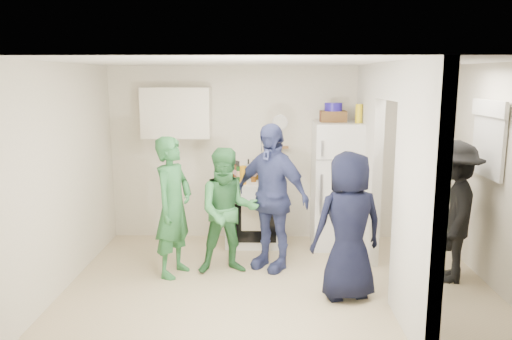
{
  "coord_description": "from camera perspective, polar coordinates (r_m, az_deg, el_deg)",
  "views": [
    {
      "loc": [
        -0.15,
        -5.44,
        2.34
      ],
      "look_at": [
        -0.27,
        0.4,
        1.25
      ],
      "focal_mm": 35.0,
      "sensor_mm": 36.0,
      "label": 1
    }
  ],
  "objects": [
    {
      "name": "bottle_i",
      "position": [
        7.04,
        0.18,
        0.06
      ],
      "size": [
        0.08,
        0.08,
        0.28
      ],
      "primitive_type": "cylinder",
      "color": "#563C0E",
      "rests_on": "stove"
    },
    {
      "name": "partition_header",
      "position": [
        5.61,
        15.33,
        9.79
      ],
      "size": [
        0.12,
        1.0,
        0.4
      ],
      "primitive_type": "cube",
      "color": "silver",
      "rests_on": "partition_pier_back"
    },
    {
      "name": "partition_pier_front",
      "position": [
        4.68,
        17.96,
        -3.45
      ],
      "size": [
        0.12,
        1.2,
        2.5
      ],
      "primitive_type": "cube",
      "color": "silver",
      "rests_on": "floor"
    },
    {
      "name": "wall_back",
      "position": [
        7.22,
        2.33,
        1.89
      ],
      "size": [
        4.8,
        0.0,
        4.8
      ],
      "primitive_type": "plane",
      "rotation": [
        1.57,
        0.0,
        0.0
      ],
      "color": "silver",
      "rests_on": "floor"
    },
    {
      "name": "wall_clock",
      "position": [
        7.15,
        2.76,
        5.43
      ],
      "size": [
        0.22,
        0.02,
        0.22
      ],
      "primitive_type": "cylinder",
      "rotation": [
        1.57,
        0.0,
        0.0
      ],
      "color": "white",
      "rests_on": "wall_back"
    },
    {
      "name": "person_nook",
      "position": [
        6.17,
        21.57,
        -4.45
      ],
      "size": [
        0.93,
        1.2,
        1.64
      ],
      "primitive_type": "imported",
      "rotation": [
        0.0,
        0.0,
        -1.91
      ],
      "color": "black",
      "rests_on": "floor"
    },
    {
      "name": "floor",
      "position": [
        5.92,
        2.58,
        -12.71
      ],
      "size": [
        4.8,
        4.8,
        0.0
      ],
      "primitive_type": "plane",
      "color": "#C4B58A",
      "rests_on": "ground"
    },
    {
      "name": "nook_valance",
      "position": [
        6.18,
        25.1,
        6.42
      ],
      "size": [
        0.04,
        0.82,
        0.18
      ],
      "primitive_type": "cube",
      "color": "white",
      "rests_on": "wall_right"
    },
    {
      "name": "yellow_cup_stack_stove",
      "position": [
        6.72,
        -1.48,
        -0.58
      ],
      "size": [
        0.09,
        0.09,
        0.25
      ],
      "primitive_type": "cylinder",
      "color": "orange",
      "rests_on": "stove"
    },
    {
      "name": "bottle_e",
      "position": [
        7.09,
        0.55,
        0.27
      ],
      "size": [
        0.07,
        0.07,
        0.32
      ],
      "primitive_type": "cylinder",
      "color": "#9898A8",
      "rests_on": "stove"
    },
    {
      "name": "person_green_center",
      "position": [
        5.99,
        -3.23,
        -4.72
      ],
      "size": [
        0.83,
        0.69,
        1.53
      ],
      "primitive_type": "imported",
      "rotation": [
        0.0,
        0.0,
        0.17
      ],
      "color": "#3D8A4B",
      "rests_on": "floor"
    },
    {
      "name": "bottle_a",
      "position": [
        7.07,
        -2.54,
        0.12
      ],
      "size": [
        0.07,
        0.07,
        0.29
      ],
      "primitive_type": "cylinder",
      "color": "#5D2B12",
      "rests_on": "stove"
    },
    {
      "name": "stove",
      "position": [
        7.07,
        -0.4,
        -4.87
      ],
      "size": [
        0.77,
        0.64,
        0.91
      ],
      "primitive_type": "cube",
      "color": "white",
      "rests_on": "floor"
    },
    {
      "name": "bottle_h",
      "position": [
        6.84,
        -2.99,
        -0.26
      ],
      "size": [
        0.06,
        0.06,
        0.28
      ],
      "primitive_type": "cylinder",
      "color": "#A3A6AE",
      "rests_on": "stove"
    },
    {
      "name": "red_cup",
      "position": [
        6.75,
        1.42,
        -1.1
      ],
      "size": [
        0.09,
        0.09,
        0.12
      ],
      "primitive_type": "cylinder",
      "color": "red",
      "rests_on": "stove"
    },
    {
      "name": "upper_cabinet",
      "position": [
        7.09,
        -9.07,
        6.48
      ],
      "size": [
        0.95,
        0.34,
        0.7
      ],
      "primitive_type": "cube",
      "color": "silver",
      "rests_on": "wall_back"
    },
    {
      "name": "bottle_c",
      "position": [
        7.07,
        -0.87,
        0.12
      ],
      "size": [
        0.06,
        0.06,
        0.29
      ],
      "primitive_type": "cylinder",
      "color": "silver",
      "rests_on": "stove"
    },
    {
      "name": "bottle_d",
      "position": [
        6.87,
        -0.27,
        -0.08
      ],
      "size": [
        0.07,
        0.07,
        0.31
      ],
      "primitive_type": "cylinder",
      "color": "brown",
      "rests_on": "stove"
    },
    {
      "name": "person_denim",
      "position": [
        6.09,
        1.68,
        -3.09
      ],
      "size": [
        1.11,
        0.98,
        1.8
      ],
      "primitive_type": "imported",
      "rotation": [
        0.0,
        0.0,
        -0.63
      ],
      "color": "#3B4481",
      "rests_on": "floor"
    },
    {
      "name": "nook_window_frame",
      "position": [
        6.22,
        25.06,
        3.2
      ],
      "size": [
        0.04,
        0.76,
        0.86
      ],
      "primitive_type": "cube",
      "color": "white",
      "rests_on": "wall_right"
    },
    {
      "name": "yellow_cup_stack_top",
      "position": [
        6.81,
        11.67,
        6.33
      ],
      "size": [
        0.09,
        0.09,
        0.25
      ],
      "primitive_type": "cylinder",
      "color": "yellow",
      "rests_on": "fridge"
    },
    {
      "name": "bottle_f",
      "position": [
        6.95,
        0.98,
        -0.13
      ],
      "size": [
        0.08,
        0.08,
        0.27
      ],
      "primitive_type": "cylinder",
      "color": "#143714",
      "rests_on": "stove"
    },
    {
      "name": "ceiling",
      "position": [
        5.44,
        2.8,
        12.24
      ],
      "size": [
        4.8,
        4.8,
        0.0
      ],
      "primitive_type": "plane",
      "rotation": [
        3.14,
        0.0,
        0.0
      ],
      "color": "white",
      "rests_on": "wall_back"
    },
    {
      "name": "wall_left",
      "position": [
        5.99,
        -20.94,
        -0.63
      ],
      "size": [
        0.0,
        3.4,
        3.4
      ],
      "primitive_type": "plane",
      "rotation": [
        1.57,
        0.0,
        1.57
      ],
      "color": "silver",
      "rests_on": "floor"
    },
    {
      "name": "person_navy",
      "position": [
        5.38,
        10.51,
        -6.31
      ],
      "size": [
        0.88,
        0.69,
        1.59
      ],
      "primitive_type": "imported",
      "rotation": [
        0.0,
        0.0,
        -2.87
      ],
      "color": "black",
      "rests_on": "floor"
    },
    {
      "name": "wicker_basket",
      "position": [
        6.91,
        8.8,
        6.07
      ],
      "size": [
        0.35,
        0.25,
        0.15
      ],
      "primitive_type": "cube",
      "color": "brown",
      "rests_on": "fridge"
    },
    {
      "name": "bottle_g",
      "position": [
        7.07,
        1.8,
        0.05
      ],
      "size": [
        0.08,
        0.08,
        0.27
      ],
      "primitive_type": "cylinder",
      "color": "brown",
      "rests_on": "stove"
    },
    {
      "name": "nook_window",
      "position": [
        6.22,
        25.19,
        3.2
      ],
      "size": [
        0.03,
        0.7,
        0.8
      ],
      "primitive_type": "cube",
      "color": "black",
      "rests_on": "wall_right"
    },
    {
      "name": "wall_right",
      "position": [
        6.11,
        25.82,
        -0.78
      ],
      "size": [
        0.0,
        3.4,
        3.4
      ],
      "primitive_type": "plane",
      "rotation": [
        1.57,
        0.0,
        -1.57
      ],
      "color": "silver",
      "rests_on": "floor"
    },
    {
      "name": "fridge",
      "position": [
        7.01,
        9.45,
        -1.68
      ],
      "size": [
        0.72,
        0.69,
        1.74
      ],
      "primitive_type": "cube",
      "color": "white",
      "rests_on": "floor"
    },
    {
      "name": "person_green_left",
      "position": [
        5.97,
        -9.43,
        -4.17
      ],
      "size": [
        0.59,
        0.71,
        1.67
      ],
      "primitive_type": "imported",
      "rotation": [
        0.0,
        0.0,
        1.2
      ],
      "color": "#2D703D",
      "rests_on": "floor"
    },
    {
      "name": "bottle_j",
      "position": [
        6.82,
        1.96,
        -0.13
      ],
      "size": [
        0.06,
        0.06,
        0.32
      ],
      "primitive_type": "cylinder",
      "color": "#265A1F",
      "rests_on": "stove"
    },
    {
      "name": "bottle_b",
      "position": [
        6.88,
        -1.99,
        -0.17
      ],
      "size": [
        0.07,
        0.07,
        0.29
      ],
      "primitive_type": "cylinder",
      "color": "#194D1A",
      "rests_on": "stove"
    },
    {
      "name": "wall_front",
      "position": [
        3.9,
        3.36,
        -5.7
      ],
      "size": [
        4.8,
        0.0,
        4.8
      ],
      "primitive_type": "plane",
      "rotation": [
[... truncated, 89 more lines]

